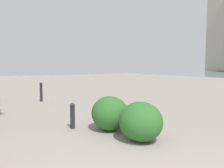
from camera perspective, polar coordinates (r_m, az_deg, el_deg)
name	(u,v)px	position (r m, az deg, el deg)	size (l,w,h in m)	color
bollard_near	(72,115)	(5.80, -10.16, -7.92)	(0.13, 0.13, 0.66)	#232328
bollard_mid	(41,92)	(10.43, -17.82, -1.87)	(0.13, 0.13, 0.86)	#232328
shrub_low	(110,113)	(5.56, -0.56, -7.55)	(1.00, 0.90, 0.85)	#2D6628
shrub_round	(141,121)	(4.82, 7.42, -9.56)	(0.99, 0.90, 0.85)	#2D6628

